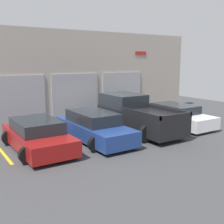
% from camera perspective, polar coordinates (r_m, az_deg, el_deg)
% --- Properties ---
extents(ground_plane, '(28.00, 28.00, 0.00)m').
position_cam_1_polar(ground_plane, '(14.51, -1.45, -3.86)').
color(ground_plane, '#3D3D3F').
extents(shophouse_building, '(16.95, 0.68, 5.30)m').
position_cam_1_polar(shophouse_building, '(16.97, -7.39, 7.07)').
color(shophouse_building, '#9E9389').
rests_on(shophouse_building, ground).
extents(pickup_truck, '(2.45, 5.09, 1.82)m').
position_cam_1_polar(pickup_truck, '(14.33, 4.84, -0.59)').
color(pickup_truck, black).
rests_on(pickup_truck, ground).
extents(sedan_white, '(2.16, 4.42, 1.19)m').
position_cam_1_polar(sedan_white, '(15.92, 12.81, -0.75)').
color(sedan_white, white).
rests_on(sedan_white, ground).
extents(sedan_side, '(2.27, 4.27, 1.25)m').
position_cam_1_polar(sedan_side, '(11.76, -14.90, -4.68)').
color(sedan_side, maroon).
rests_on(sedan_side, ground).
extents(van_right, '(2.15, 4.76, 1.32)m').
position_cam_1_polar(van_right, '(12.77, -3.76, -3.02)').
color(van_right, navy).
rests_on(van_right, ground).
extents(parking_stripe_far_left, '(0.12, 2.20, 0.01)m').
position_cam_1_polar(parking_stripe_far_left, '(11.59, -20.89, -8.30)').
color(parking_stripe_far_left, gold).
rests_on(parking_stripe_far_left, ground).
extents(parking_stripe_left, '(0.12, 2.20, 0.01)m').
position_cam_1_polar(parking_stripe_left, '(12.34, -8.95, -6.58)').
color(parking_stripe_left, gold).
rests_on(parking_stripe_left, ground).
extents(parking_stripe_centre, '(0.12, 2.20, 0.01)m').
position_cam_1_polar(parking_stripe_centre, '(13.56, 1.16, -4.88)').
color(parking_stripe_centre, gold).
rests_on(parking_stripe_centre, ground).
extents(parking_stripe_right, '(0.12, 2.20, 0.01)m').
position_cam_1_polar(parking_stripe_right, '(15.13, 9.35, -3.39)').
color(parking_stripe_right, gold).
rests_on(parking_stripe_right, ground).
extents(parking_stripe_far_right, '(0.12, 2.20, 0.01)m').
position_cam_1_polar(parking_stripe_far_right, '(16.96, 15.87, -2.15)').
color(parking_stripe_far_right, gold).
rests_on(parking_stripe_far_right, ground).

